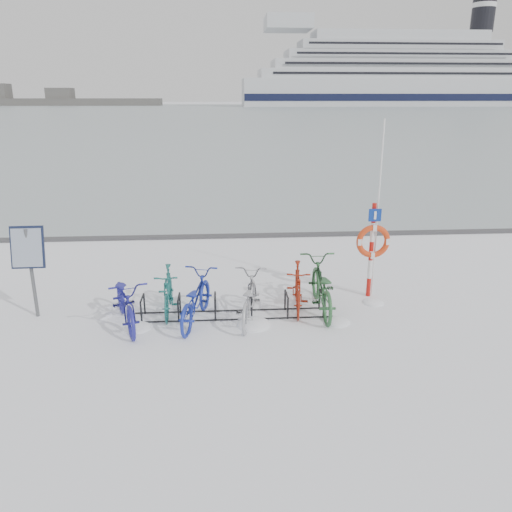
% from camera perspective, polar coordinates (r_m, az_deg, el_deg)
% --- Properties ---
extents(ground, '(900.00, 900.00, 0.00)m').
position_cam_1_polar(ground, '(10.19, -2.61, -6.83)').
color(ground, white).
rests_on(ground, ground).
extents(ice_sheet, '(400.00, 298.00, 0.02)m').
position_cam_1_polar(ice_sheet, '(164.32, -4.09, 16.22)').
color(ice_sheet, '#A7B6BD').
rests_on(ice_sheet, ground).
extents(quay_edge, '(400.00, 0.25, 0.10)m').
position_cam_1_polar(quay_edge, '(15.74, -3.18, 2.29)').
color(quay_edge, '#3F3F42').
rests_on(quay_edge, ground).
extents(bike_rack, '(4.00, 0.48, 0.46)m').
position_cam_1_polar(bike_rack, '(10.12, -2.62, -5.90)').
color(bike_rack, black).
rests_on(bike_rack, ground).
extents(info_board, '(0.63, 0.25, 1.87)m').
position_cam_1_polar(info_board, '(10.63, -24.58, 0.35)').
color(info_board, '#595B5E').
rests_on(info_board, ground).
extents(lifebuoy_station, '(0.73, 0.22, 3.82)m').
position_cam_1_polar(lifebuoy_station, '(10.97, 13.23, 1.65)').
color(lifebuoy_station, '#B5140E').
rests_on(lifebuoy_station, ground).
extents(cruise_ferry, '(141.01, 26.59, 46.33)m').
position_cam_1_polar(cruise_ferry, '(252.65, 15.40, 19.04)').
color(cruise_ferry, silver).
rests_on(cruise_ferry, ground).
extents(bike_0, '(1.29, 2.10, 1.04)m').
position_cam_1_polar(bike_0, '(9.96, -14.70, -4.78)').
color(bike_0, navy).
rests_on(bike_0, ground).
extents(bike_1, '(0.49, 1.63, 0.97)m').
position_cam_1_polar(bike_1, '(10.34, -10.03, -3.79)').
color(bike_1, '#1A5F5B').
rests_on(bike_1, ground).
extents(bike_2, '(1.09, 2.02, 1.00)m').
position_cam_1_polar(bike_2, '(9.84, -6.98, -4.68)').
color(bike_2, '#192A97').
rests_on(bike_2, ground).
extents(bike_3, '(0.94, 1.92, 0.97)m').
position_cam_1_polar(bike_3, '(9.86, -0.89, -4.62)').
color(bike_3, '#9C9EA4').
rests_on(bike_3, ground).
extents(bike_4, '(0.66, 1.70, 0.99)m').
position_cam_1_polar(bike_4, '(10.36, 4.78, -3.46)').
color(bike_4, maroon).
rests_on(bike_4, ground).
extents(bike_5, '(0.78, 2.12, 1.10)m').
position_cam_1_polar(bike_5, '(10.35, 7.43, -3.26)').
color(bike_5, '#295A31').
rests_on(bike_5, ground).
extents(snow_drifts, '(6.07, 1.53, 0.23)m').
position_cam_1_polar(snow_drifts, '(10.03, -1.82, -7.23)').
color(snow_drifts, white).
rests_on(snow_drifts, ground).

